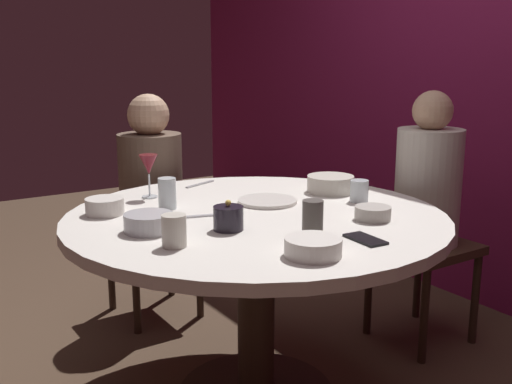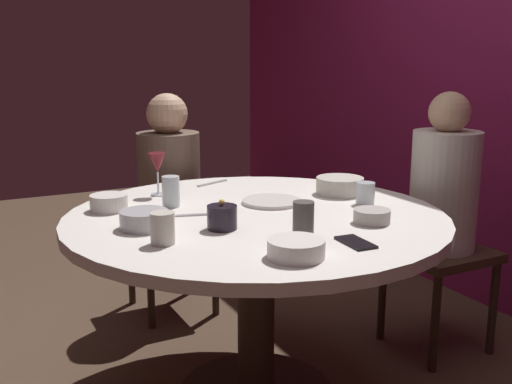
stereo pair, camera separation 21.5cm
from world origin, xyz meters
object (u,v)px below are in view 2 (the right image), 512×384
Objects in this scene: cup_near_candle at (163,228)px; bowl_salad_center at (372,216)px; bowl_small_white at (296,249)px; seated_diner_back at (444,195)px; bowl_rice_portion at (109,203)px; cup_by_left_diner at (365,193)px; cup_by_right_diner at (303,220)px; candle_holder at (222,217)px; cup_center_front at (171,192)px; dinner_plate at (272,201)px; seated_diner_left at (169,178)px; wine_glass at (157,164)px; bowl_sauce_side at (340,186)px; cell_phone at (356,242)px; dining_table at (256,251)px; bowl_serving_large at (144,219)px.

bowl_salad_center is at bearing 81.80° from cup_near_candle.
seated_diner_back is at bearing 115.04° from bowl_small_white.
cup_by_left_diner is (0.36, 0.90, 0.01)m from bowl_rice_portion.
cup_near_candle is at bearing -110.02° from cup_by_right_diner.
cup_center_front is (-0.37, -0.05, 0.02)m from candle_holder.
bowl_salad_center is 0.72m from cup_near_candle.
candle_holder reaches higher than dinner_plate.
seated_diner_left is 0.80m from bowl_rice_portion.
candle_holder is 0.74× the size of bowl_rice_portion.
seated_diner_back is 9.16× the size of bowl_salad_center.
seated_diner_back is 6.56× the size of wine_glass.
bowl_rice_portion is (-0.17, -0.92, -0.01)m from bowl_sauce_side.
cell_phone is at bearing 43.33° from cup_by_right_diner.
dining_table is 1.20× the size of seated_diner_back.
cup_center_front is at bearing -135.12° from bowl_salad_center.
dining_table is at bearing -74.79° from bowl_sauce_side.
seated_diner_left reaches higher than cup_center_front.
cup_near_candle is 1.15× the size of cup_by_left_diner.
cup_near_candle is (0.19, -0.00, 0.02)m from bowl_serving_large.
bowl_rice_portion is (-0.75, -0.56, 0.03)m from cell_phone.
cup_near_candle reaches higher than cup_by_left_diner.
cup_by_left_diner is 0.75m from cup_center_front.
cup_by_right_diner is at bearing 50.08° from bowl_serving_large.
bowl_rice_portion is at bearing -127.82° from bowl_salad_center.
bowl_serving_large is 1.36× the size of cup_by_right_diner.
cell_phone is at bearing 4.16° from seated_diner_left.
seated_diner_left is 0.97× the size of seated_diner_back.
cup_by_right_diner reaches higher than cup_center_front.
bowl_salad_center is (0.17, 0.49, -0.02)m from candle_holder.
seated_diner_back is 1.12m from candle_holder.
cup_near_candle is at bearing -135.35° from bowl_small_white.
cup_by_left_diner reaches higher than bowl_serving_large.
dining_table is 13.63× the size of candle_holder.
bowl_salad_center is at bearing 44.91° from dining_table.
bowl_small_white is at bearing -43.59° from bowl_sauce_side.
cup_by_left_diner is at bearing 59.95° from dinner_plate.
bowl_sauce_side is (-0.12, 0.46, 0.18)m from dining_table.
candle_holder is at bearing -139.67° from cup_by_right_diner.
seated_diner_left is 8.14× the size of bowl_rice_portion.
bowl_rice_portion reaches higher than dining_table.
cup_center_front is (-0.31, -0.68, 0.02)m from cup_by_left_diner.
bowl_sauce_side is (0.82, 0.46, 0.07)m from seated_diner_left.
bowl_small_white is (0.36, 0.07, -0.01)m from candle_holder.
bowl_sauce_side reaches higher than dinner_plate.
dinner_plate is at bearing -157.66° from bowl_salad_center.
bowl_serving_large is at bearing -23.81° from wine_glass.
seated_diner_left is at bearing 159.79° from cup_near_candle.
cup_by_right_diner is at bearing 141.99° from bowl_small_white.
dining_table is 10.97× the size of bowl_salad_center.
bowl_sauce_side is at bearing 105.21° from dining_table.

